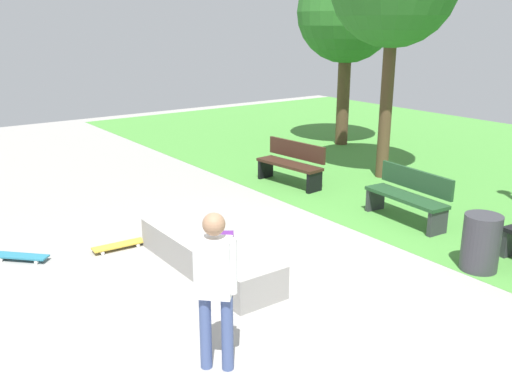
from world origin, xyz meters
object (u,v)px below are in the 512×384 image
at_px(concrete_ledge, 208,255).
at_px(skateboard_spare, 119,245).
at_px(skateboard_by_ledge, 21,256).
at_px(trash_bin, 481,243).
at_px(tree_tall_oak, 347,13).
at_px(backpack_on_ledge, 223,245).
at_px(park_bench_far_left, 409,195).
at_px(skater_performing_trick, 215,281).
at_px(park_bench_by_oak, 291,162).

bearing_deg(concrete_ledge, skateboard_spare, -153.04).
xyz_separation_m(skateboard_by_ledge, trash_bin, (4.13, 5.15, 0.34)).
bearing_deg(tree_tall_oak, skateboard_spare, -66.84).
xyz_separation_m(backpack_on_ledge, trash_bin, (1.66, 3.21, -0.20)).
xyz_separation_m(park_bench_far_left, tree_tall_oak, (-5.31, 3.62, 3.10)).
bearing_deg(skater_performing_trick, trash_bin, 87.24).
height_order(park_bench_far_left, trash_bin, park_bench_far_left).
xyz_separation_m(skateboard_spare, park_bench_by_oak, (-1.20, 4.44, 0.42)).
bearing_deg(trash_bin, skateboard_by_ledge, -128.78).
bearing_deg(park_bench_by_oak, trash_bin, -7.18).
bearing_deg(park_bench_far_left, trash_bin, -22.33).
bearing_deg(tree_tall_oak, trash_bin, -31.38).
relative_size(skateboard_by_ledge, park_bench_far_left, 0.44).
relative_size(concrete_ledge, trash_bin, 3.32).
distance_m(skater_performing_trick, skateboard_spare, 3.63).
distance_m(skateboard_by_ledge, park_bench_by_oak, 5.83).
relative_size(backpack_on_ledge, trash_bin, 0.39).
distance_m(park_bench_far_left, tree_tall_oak, 7.13).
distance_m(backpack_on_ledge, tree_tall_oak, 9.88).
height_order(skateboard_spare, park_bench_far_left, park_bench_far_left).
bearing_deg(park_bench_far_left, concrete_ledge, -95.21).
xyz_separation_m(skater_performing_trick, tree_tall_oak, (-7.00, 8.63, 2.61)).
distance_m(park_bench_by_oak, tree_tall_oak, 5.41).
bearing_deg(skater_performing_trick, backpack_on_ledge, 145.06).
xyz_separation_m(concrete_ledge, skateboard_by_ledge, (-1.88, -2.06, -0.16)).
xyz_separation_m(concrete_ledge, skater_performing_trick, (2.05, -1.14, 0.75)).
xyz_separation_m(park_bench_far_left, trash_bin, (1.90, -0.78, -0.08)).
height_order(concrete_ledge, skateboard_by_ledge, concrete_ledge).
bearing_deg(skateboard_spare, trash_bin, 46.00).
height_order(concrete_ledge, park_bench_by_oak, park_bench_by_oak).
bearing_deg(park_bench_by_oak, backpack_on_ledge, -49.87).
height_order(skater_performing_trick, skateboard_spare, skater_performing_trick).
distance_m(skater_performing_trick, skateboard_by_ledge, 4.13).
bearing_deg(skater_performing_trick, skateboard_spare, 173.34).
xyz_separation_m(park_bench_by_oak, tree_tall_oak, (-2.32, 3.78, 3.10)).
bearing_deg(tree_tall_oak, park_bench_by_oak, -58.48).
height_order(park_bench_far_left, tree_tall_oak, tree_tall_oak).
xyz_separation_m(tree_tall_oak, trash_bin, (7.21, -4.40, -3.17)).
bearing_deg(concrete_ledge, skater_performing_trick, -29.14).
height_order(concrete_ledge, trash_bin, trash_bin).
distance_m(concrete_ledge, trash_bin, 3.83).
distance_m(concrete_ledge, park_bench_by_oak, 4.56).
bearing_deg(trash_bin, skateboard_spare, -134.00).
xyz_separation_m(concrete_ledge, park_bench_by_oak, (-2.64, 3.71, 0.26)).
bearing_deg(skateboard_by_ledge, skateboard_spare, 71.52).
xyz_separation_m(park_bench_by_oak, trash_bin, (4.89, -0.62, -0.08)).
distance_m(concrete_ledge, backpack_on_ledge, 0.71).
relative_size(skater_performing_trick, skateboard_by_ledge, 2.33).
bearing_deg(tree_tall_oak, park_bench_far_left, -34.26).
relative_size(skater_performing_trick, trash_bin, 2.05).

